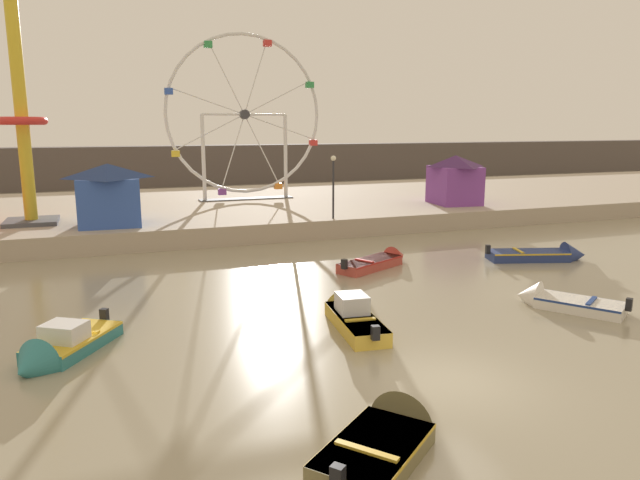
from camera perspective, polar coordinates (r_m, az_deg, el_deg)
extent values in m
plane|color=gray|center=(16.35, 12.52, -13.25)|extent=(240.00, 240.00, 0.00)
cube|color=tan|center=(43.77, -9.17, 2.99)|extent=(110.00, 21.66, 1.13)
cube|color=#564C47|center=(67.37, -13.25, 7.05)|extent=(140.00, 3.00, 4.40)
cube|color=teal|center=(19.44, -22.82, -9.18)|extent=(2.89, 3.38, 0.44)
cube|color=gold|center=(19.38, -22.86, -8.68)|extent=(2.89, 3.36, 0.08)
cone|color=teal|center=(18.01, -26.45, -11.10)|extent=(1.61, 1.46, 1.37)
cube|color=black|center=(20.61, -20.24, -6.88)|extent=(0.31, 0.30, 0.44)
cube|color=silver|center=(18.99, -23.60, -8.17)|extent=(1.47, 1.41, 0.53)
cube|color=gold|center=(19.65, -22.22, -8.14)|extent=(1.11, 0.80, 0.06)
cube|color=#B24238|center=(27.70, 4.89, -2.36)|extent=(3.72, 2.70, 0.46)
cube|color=#B2231E|center=(27.65, 4.90, -1.98)|extent=(3.70, 2.70, 0.08)
cone|color=#B24238|center=(29.48, 7.58, -1.59)|extent=(1.39, 1.45, 1.13)
cube|color=black|center=(26.19, 2.38, -2.36)|extent=(0.29, 0.30, 0.44)
cube|color=#B2231E|center=(27.29, 4.33, -1.99)|extent=(0.60, 0.97, 0.06)
cube|color=olive|center=(12.52, 5.25, -19.98)|extent=(3.17, 3.00, 0.44)
cube|color=gold|center=(12.43, 5.27, -19.28)|extent=(3.16, 3.00, 0.08)
cone|color=olive|center=(13.94, 8.50, -16.60)|extent=(1.55, 1.65, 1.50)
cube|color=black|center=(11.21, 1.73, -22.05)|extent=(0.31, 0.31, 0.44)
cube|color=gold|center=(12.12, 4.52, -19.74)|extent=(0.97, 1.14, 0.06)
cube|color=gold|center=(19.58, 3.52, -8.07)|extent=(1.59, 3.76, 0.48)
cube|color=gold|center=(19.52, 3.52, -7.51)|extent=(1.61, 3.73, 0.08)
cone|color=gold|center=(21.68, 1.69, -6.13)|extent=(1.24, 1.12, 1.14)
cube|color=black|center=(17.74, 5.41, -8.97)|extent=(0.26, 0.23, 0.44)
cube|color=silver|center=(19.82, 3.14, -6.16)|extent=(1.07, 1.19, 0.61)
cube|color=gold|center=(19.08, 3.94, -7.74)|extent=(1.03, 0.27, 0.06)
cube|color=silver|center=(23.52, 23.95, -5.81)|extent=(2.81, 3.24, 0.41)
cube|color=navy|center=(23.48, 23.98, -5.42)|extent=(2.81, 3.22, 0.08)
cone|color=silver|center=(23.93, 19.57, -5.20)|extent=(1.55, 1.41, 1.32)
cube|color=black|center=(23.20, 27.84, -5.57)|extent=(0.31, 0.30, 0.44)
cube|color=navy|center=(23.39, 24.89, -5.38)|extent=(1.07, 0.79, 0.06)
cube|color=navy|center=(31.17, 19.51, -1.43)|extent=(4.10, 2.48, 0.47)
cube|color=gold|center=(31.13, 19.53, -1.08)|extent=(4.07, 2.49, 0.08)
cone|color=navy|center=(32.18, 23.53, -1.34)|extent=(1.41, 1.59, 1.33)
cube|color=black|center=(30.38, 16.01, -0.87)|extent=(0.26, 0.29, 0.44)
cube|color=gold|center=(30.93, 18.71, -0.97)|extent=(0.51, 1.19, 0.06)
torus|color=silver|center=(44.51, -7.36, 12.02)|extent=(11.61, 0.24, 11.61)
cylinder|color=#38383D|center=(44.51, -7.36, 12.02)|extent=(0.70, 0.50, 0.70)
cylinder|color=silver|center=(44.86, -6.26, 15.48)|extent=(1.91, 0.08, 5.41)
cube|color=red|center=(45.33, -5.14, 18.52)|extent=(0.56, 0.48, 0.44)
cylinder|color=silver|center=(44.36, -9.08, 15.28)|extent=(2.58, 0.08, 5.14)
cube|color=#33934C|center=(44.36, -10.84, 18.17)|extent=(0.56, 0.48, 0.44)
cylinder|color=silver|center=(44.01, -10.89, 13.12)|extent=(5.41, 0.08, 1.91)
cube|color=#3356B7|center=(43.67, -14.51, 13.83)|extent=(0.56, 0.48, 0.44)
cylinder|color=silver|center=(44.01, -10.61, 10.30)|extent=(5.14, 0.08, 2.58)
cube|color=yellow|center=(43.69, -13.87, 8.15)|extent=(0.56, 0.48, 0.44)
cylinder|color=silver|center=(44.35, -8.44, 8.52)|extent=(1.91, 0.08, 5.41)
cube|color=purple|center=(44.40, -9.49, 4.64)|extent=(0.56, 0.48, 0.44)
cylinder|color=silver|center=(44.84, -5.70, 8.79)|extent=(2.58, 0.08, 5.14)
cube|color=orange|center=(45.38, -4.09, 5.25)|extent=(0.56, 0.48, 0.44)
cylinder|color=silver|center=(45.19, -3.94, 10.90)|extent=(5.41, 0.08, 1.91)
cube|color=red|center=(46.04, -0.67, 9.44)|extent=(0.56, 0.48, 0.44)
cylinder|color=silver|center=(45.20, -4.16, 13.65)|extent=(5.14, 0.08, 2.58)
cube|color=#33934C|center=(46.02, -1.02, 14.85)|extent=(0.56, 0.48, 0.44)
cylinder|color=silver|center=(43.97, -11.27, 7.81)|extent=(0.28, 0.28, 6.29)
cylinder|color=silver|center=(45.38, -3.37, 8.10)|extent=(0.28, 0.28, 6.29)
cylinder|color=silver|center=(44.51, -7.36, 12.02)|extent=(6.25, 0.18, 0.18)
cube|color=#4C4C51|center=(44.85, -7.16, 4.02)|extent=(7.05, 1.20, 0.08)
cylinder|color=gold|center=(36.89, -27.07, 11.24)|extent=(0.70, 0.70, 12.74)
torus|color=red|center=(36.88, -26.98, 10.28)|extent=(2.64, 2.64, 0.44)
cube|color=#4C4C51|center=(37.28, -26.22, 1.63)|extent=(2.80, 2.80, 0.24)
cube|color=purple|center=(42.79, 12.94, 5.22)|extent=(3.21, 3.63, 2.65)
pyramid|color=#462156|center=(42.66, 13.04, 7.50)|extent=(3.53, 3.99, 0.80)
cube|color=#3356B7|center=(34.80, -19.77, 3.54)|extent=(3.38, 3.26, 2.66)
pyramid|color=navy|center=(34.63, -19.96, 6.34)|extent=(3.72, 3.58, 0.80)
cylinder|color=#2D2D33|center=(35.05, 1.30, 4.90)|extent=(0.12, 0.12, 3.46)
sphere|color=#F2EACC|center=(34.89, 1.31, 7.95)|extent=(0.32, 0.32, 0.32)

